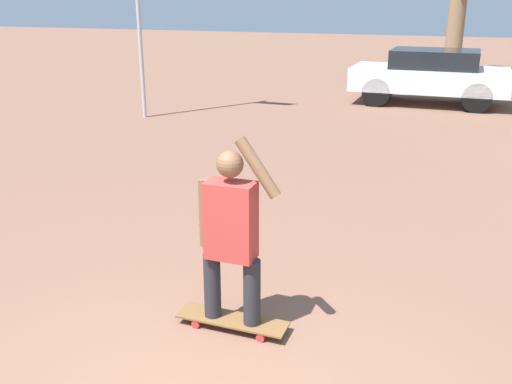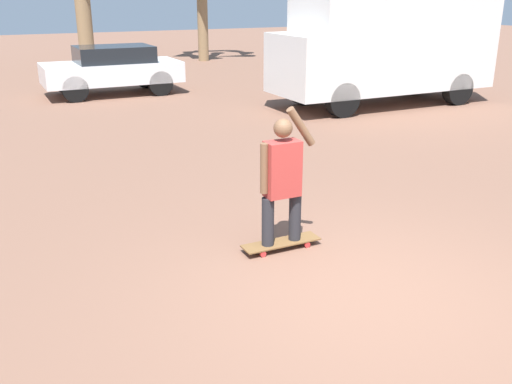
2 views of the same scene
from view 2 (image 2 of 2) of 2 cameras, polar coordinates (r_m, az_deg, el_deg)
ground_plane at (r=5.77m, az=11.23°, el=-10.09°), size 80.00×80.00×0.00m
skateboard at (r=6.59m, az=2.53°, el=-5.10°), size 0.93×0.25×0.09m
person_skateboarder at (r=6.30m, az=2.63°, el=1.67°), size 0.67×0.22×1.56m
camper_van at (r=15.40m, az=13.11°, el=14.65°), size 5.81×2.07×3.06m
parked_car_white at (r=17.10m, az=-14.16°, el=11.89°), size 3.80×1.73×1.36m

